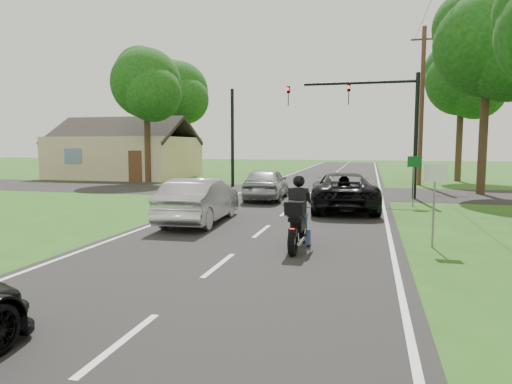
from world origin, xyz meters
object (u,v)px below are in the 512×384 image
at_px(silver_sedan, 200,200).
at_px(utility_pole_far, 422,106).
at_px(motorcycle_rider, 298,220).
at_px(silver_suv, 266,183).
at_px(traffic_signal, 376,113).
at_px(sign_green, 414,169).
at_px(sign_white, 435,185).
at_px(dark_suv, 343,191).

relative_size(silver_sedan, utility_pole_far, 0.45).
height_order(motorcycle_rider, utility_pole_far, utility_pole_far).
bearing_deg(silver_suv, traffic_signal, -161.38).
bearing_deg(motorcycle_rider, silver_suv, 107.92).
xyz_separation_m(motorcycle_rider, sign_green, (3.49, 9.05, 0.86)).
bearing_deg(sign_white, utility_pole_far, 85.49).
height_order(sign_white, sign_green, same).
xyz_separation_m(traffic_signal, utility_pole_far, (2.86, 8.00, 0.95)).
distance_m(motorcycle_rider, utility_pole_far, 21.09).
distance_m(silver_sedan, sign_white, 7.39).
height_order(motorcycle_rider, traffic_signal, traffic_signal).
xyz_separation_m(dark_suv, silver_suv, (-3.75, 2.57, 0.01)).
height_order(dark_suv, sign_white, sign_white).
height_order(silver_suv, traffic_signal, traffic_signal).
bearing_deg(dark_suv, silver_suv, -40.31).
bearing_deg(utility_pole_far, silver_suv, -127.89).
xyz_separation_m(motorcycle_rider, sign_white, (3.29, 1.05, 0.86)).
height_order(utility_pole_far, sign_white, utility_pole_far).
bearing_deg(motorcycle_rider, sign_green, 69.71).
xyz_separation_m(traffic_signal, sign_green, (1.56, -3.02, -2.54)).
height_order(motorcycle_rider, sign_green, sign_green).
relative_size(dark_suv, sign_green, 2.54).
relative_size(dark_suv, silver_sedan, 1.19).
height_order(silver_sedan, utility_pole_far, utility_pole_far).
xyz_separation_m(silver_suv, utility_pole_far, (7.86, 10.10, 4.31)).
distance_m(motorcycle_rider, sign_white, 3.55).
distance_m(dark_suv, traffic_signal, 5.89).
distance_m(traffic_signal, utility_pole_far, 8.55).
bearing_deg(utility_pole_far, sign_white, -94.51).
relative_size(sign_white, sign_green, 1.00).
xyz_separation_m(silver_sedan, silver_suv, (0.70, 6.90, 0.01)).
distance_m(silver_suv, traffic_signal, 6.38).
height_order(traffic_signal, utility_pole_far, utility_pole_far).
bearing_deg(sign_green, silver_sedan, -140.54).
xyz_separation_m(silver_sedan, sign_green, (7.26, 5.98, 0.84)).
distance_m(utility_pole_far, sign_white, 19.39).
relative_size(motorcycle_rider, utility_pole_far, 0.22).
bearing_deg(traffic_signal, silver_sedan, -122.36).
xyz_separation_m(motorcycle_rider, silver_sedan, (-3.78, 3.07, 0.02)).
height_order(utility_pole_far, sign_green, utility_pole_far).
bearing_deg(sign_white, dark_suv, 112.33).
xyz_separation_m(dark_suv, utility_pole_far, (4.11, 12.67, 4.32)).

